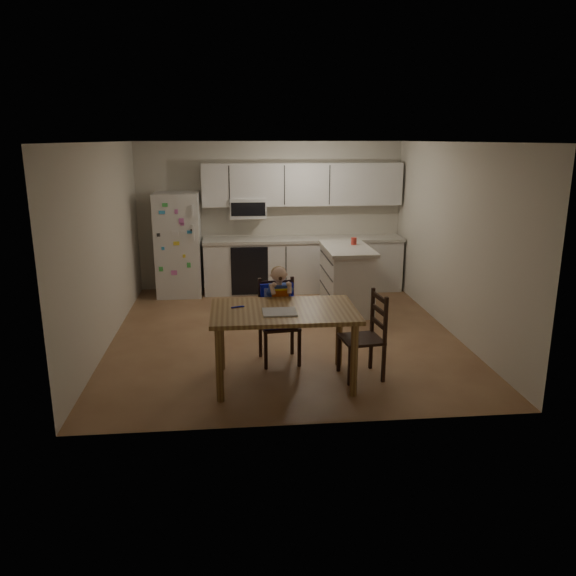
{
  "coord_description": "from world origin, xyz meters",
  "views": [
    {
      "loc": [
        -0.65,
        -7.11,
        2.54
      ],
      "look_at": [
        -0.04,
        -0.94,
        0.88
      ],
      "focal_mm": 35.0,
      "sensor_mm": 36.0,
      "label": 1
    }
  ],
  "objects_px": {
    "chair_booster": "(278,304)",
    "chair_side": "(370,330)",
    "kitchen_island": "(346,278)",
    "dining_table": "(284,319)",
    "refrigerator": "(179,244)",
    "red_cup": "(354,241)"
  },
  "relations": [
    {
      "from": "kitchen_island",
      "to": "chair_side",
      "type": "distance_m",
      "value": 2.57
    },
    {
      "from": "refrigerator",
      "to": "dining_table",
      "type": "xyz_separation_m",
      "value": [
        1.41,
        -3.69,
        -0.14
      ]
    },
    {
      "from": "refrigerator",
      "to": "red_cup",
      "type": "relative_size",
      "value": 15.66
    },
    {
      "from": "kitchen_island",
      "to": "dining_table",
      "type": "height_order",
      "value": "kitchen_island"
    },
    {
      "from": "chair_booster",
      "to": "chair_side",
      "type": "height_order",
      "value": "chair_booster"
    },
    {
      "from": "red_cup",
      "to": "chair_booster",
      "type": "height_order",
      "value": "chair_booster"
    },
    {
      "from": "dining_table",
      "to": "chair_booster",
      "type": "xyz_separation_m",
      "value": [
        -0.01,
        0.62,
        -0.02
      ]
    },
    {
      "from": "kitchen_island",
      "to": "chair_booster",
      "type": "bearing_deg",
      "value": -121.15
    },
    {
      "from": "red_cup",
      "to": "chair_side",
      "type": "height_order",
      "value": "red_cup"
    },
    {
      "from": "refrigerator",
      "to": "kitchen_island",
      "type": "bearing_deg",
      "value": -22.42
    },
    {
      "from": "red_cup",
      "to": "dining_table",
      "type": "relative_size",
      "value": 0.07
    },
    {
      "from": "kitchen_island",
      "to": "dining_table",
      "type": "xyz_separation_m",
      "value": [
        -1.2,
        -2.61,
        0.22
      ]
    },
    {
      "from": "red_cup",
      "to": "dining_table",
      "type": "height_order",
      "value": "red_cup"
    },
    {
      "from": "refrigerator",
      "to": "dining_table",
      "type": "height_order",
      "value": "refrigerator"
    },
    {
      "from": "kitchen_island",
      "to": "chair_side",
      "type": "bearing_deg",
      "value": -95.75
    },
    {
      "from": "chair_booster",
      "to": "chair_side",
      "type": "relative_size",
      "value": 1.2
    },
    {
      "from": "dining_table",
      "to": "chair_side",
      "type": "distance_m",
      "value": 0.96
    },
    {
      "from": "refrigerator",
      "to": "chair_booster",
      "type": "bearing_deg",
      "value": -65.47
    },
    {
      "from": "chair_side",
      "to": "dining_table",
      "type": "bearing_deg",
      "value": -93.24
    },
    {
      "from": "red_cup",
      "to": "dining_table",
      "type": "distance_m",
      "value": 3.1
    },
    {
      "from": "dining_table",
      "to": "refrigerator",
      "type": "bearing_deg",
      "value": 110.88
    },
    {
      "from": "red_cup",
      "to": "chair_side",
      "type": "distance_m",
      "value": 2.79
    }
  ]
}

